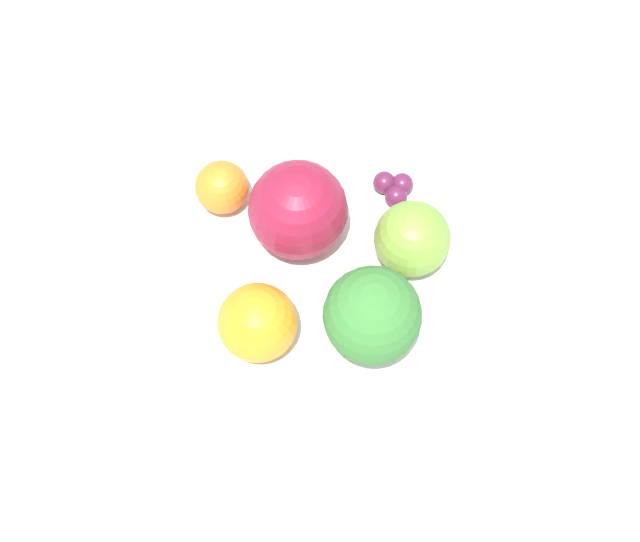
% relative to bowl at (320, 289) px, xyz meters
% --- Properties ---
extents(ground_plane, '(6.00, 6.00, 0.00)m').
position_rel_bowl_xyz_m(ground_plane, '(0.00, 0.00, -0.04)').
color(ground_plane, gray).
extents(table_surface, '(1.20, 1.20, 0.02)m').
position_rel_bowl_xyz_m(table_surface, '(0.00, 0.00, -0.03)').
color(table_surface, silver).
rests_on(table_surface, ground_plane).
extents(bowl, '(0.23, 0.23, 0.04)m').
position_rel_bowl_xyz_m(bowl, '(0.00, 0.00, 0.00)').
color(bowl, white).
rests_on(bowl, table_surface).
extents(broccoli, '(0.06, 0.06, 0.08)m').
position_rel_bowl_xyz_m(broccoli, '(0.00, -0.06, 0.06)').
color(broccoli, '#99C17A').
rests_on(broccoli, bowl).
extents(apple_red, '(0.05, 0.05, 0.05)m').
position_rel_bowl_xyz_m(apple_red, '(0.06, -0.02, 0.04)').
color(apple_red, olive).
rests_on(apple_red, bowl).
extents(apple_green, '(0.06, 0.06, 0.06)m').
position_rel_bowl_xyz_m(apple_green, '(0.01, 0.03, 0.05)').
color(apple_green, maroon).
rests_on(apple_green, bowl).
extents(orange_front, '(0.05, 0.05, 0.05)m').
position_rel_bowl_xyz_m(orange_front, '(-0.05, -0.01, 0.04)').
color(orange_front, orange).
rests_on(orange_front, bowl).
extents(orange_back, '(0.04, 0.04, 0.04)m').
position_rel_bowl_xyz_m(orange_back, '(-0.02, 0.08, 0.04)').
color(orange_back, orange).
rests_on(orange_back, bowl).
extents(grape_cluster, '(0.02, 0.03, 0.02)m').
position_rel_bowl_xyz_m(grape_cluster, '(0.08, 0.03, 0.03)').
color(grape_cluster, '#5B1E42').
rests_on(grape_cluster, bowl).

